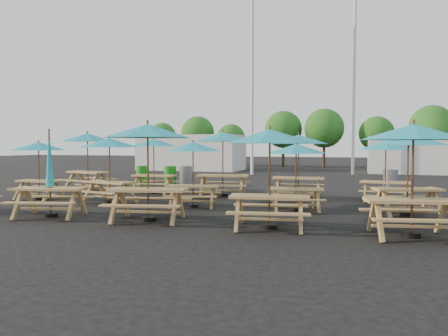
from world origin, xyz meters
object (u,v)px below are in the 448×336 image
(picnic_unit_8, at_px, (223,140))
(picnic_unit_7, at_px, (193,150))
(picnic_unit_12, at_px, (413,138))
(picnic_unit_13, at_px, (408,144))
(picnic_unit_2, at_px, (87,141))
(picnic_unit_3, at_px, (50,181))
(picnic_unit_5, at_px, (154,146))
(picnic_unit_9, at_px, (270,142))
(picnic_unit_6, at_px, (148,136))
(waste_bin_1, at_px, (170,176))
(waste_bin_0, at_px, (142,175))
(picnic_unit_1, at_px, (39,149))
(picnic_unit_4, at_px, (109,146))
(waste_bin_4, at_px, (390,181))
(waste_bin_2, at_px, (186,176))
(waste_bin_3, at_px, (186,176))
(picnic_unit_10, at_px, (296,153))
(picnic_unit_11, at_px, (299,143))
(picnic_unit_14, at_px, (386,149))

(picnic_unit_8, bearing_deg, picnic_unit_7, -99.03)
(picnic_unit_12, relative_size, picnic_unit_13, 0.98)
(picnic_unit_2, xyz_separation_m, picnic_unit_3, (3.18, -6.27, -1.18))
(picnic_unit_5, relative_size, picnic_unit_9, 0.93)
(picnic_unit_6, height_order, picnic_unit_9, picnic_unit_6)
(picnic_unit_2, distance_m, picnic_unit_3, 7.13)
(picnic_unit_3, xyz_separation_m, waste_bin_1, (-0.80, 9.61, -0.52))
(picnic_unit_7, xyz_separation_m, picnic_unit_12, (6.18, -2.82, 0.31))
(picnic_unit_3, relative_size, waste_bin_0, 2.52)
(picnic_unit_1, bearing_deg, picnic_unit_4, -1.97)
(picnic_unit_7, bearing_deg, picnic_unit_2, 139.89)
(waste_bin_0, relative_size, waste_bin_4, 1.00)
(picnic_unit_8, bearing_deg, picnic_unit_12, -52.77)
(picnic_unit_5, bearing_deg, picnic_unit_3, -93.04)
(picnic_unit_12, bearing_deg, picnic_unit_8, 125.11)
(picnic_unit_1, bearing_deg, waste_bin_2, 65.28)
(waste_bin_3, bearing_deg, picnic_unit_3, -89.91)
(picnic_unit_2, height_order, picnic_unit_4, picnic_unit_2)
(picnic_unit_3, bearing_deg, picnic_unit_10, 12.09)
(picnic_unit_12, bearing_deg, waste_bin_0, 129.96)
(picnic_unit_9, relative_size, waste_bin_3, 2.53)
(waste_bin_2, bearing_deg, picnic_unit_3, -90.16)
(waste_bin_4, bearing_deg, picnic_unit_10, -115.02)
(picnic_unit_8, bearing_deg, picnic_unit_4, -143.71)
(picnic_unit_2, relative_size, picnic_unit_11, 1.16)
(picnic_unit_8, xyz_separation_m, picnic_unit_13, (6.37, -2.84, -0.15))
(picnic_unit_3, xyz_separation_m, picnic_unit_14, (8.98, 6.27, 0.85))
(picnic_unit_13, xyz_separation_m, waste_bin_4, (-0.07, 6.49, -1.53))
(picnic_unit_5, xyz_separation_m, waste_bin_4, (9.35, 3.45, -1.48))
(picnic_unit_5, bearing_deg, picnic_unit_9, -47.92)
(picnic_unit_4, height_order, waste_bin_1, picnic_unit_4)
(waste_bin_2, bearing_deg, waste_bin_0, -175.16)
(picnic_unit_7, bearing_deg, picnic_unit_3, -148.07)
(picnic_unit_2, relative_size, picnic_unit_13, 1.05)
(picnic_unit_10, relative_size, picnic_unit_13, 0.85)
(picnic_unit_9, bearing_deg, picnic_unit_14, 55.82)
(picnic_unit_11, bearing_deg, waste_bin_2, 146.36)
(picnic_unit_6, bearing_deg, picnic_unit_10, 29.60)
(picnic_unit_4, height_order, waste_bin_4, picnic_unit_4)
(picnic_unit_4, xyz_separation_m, picnic_unit_10, (6.31, 0.21, -0.18))
(picnic_unit_5, relative_size, waste_bin_2, 2.35)
(picnic_unit_2, xyz_separation_m, picnic_unit_8, (6.24, -0.20, -0.02))
(picnic_unit_4, relative_size, picnic_unit_9, 0.99)
(picnic_unit_12, distance_m, waste_bin_1, 13.90)
(waste_bin_2, height_order, waste_bin_3, same)
(picnic_unit_3, bearing_deg, picnic_unit_8, 48.50)
(picnic_unit_7, xyz_separation_m, waste_bin_2, (-3.03, 6.61, -1.34))
(picnic_unit_8, distance_m, picnic_unit_11, 2.90)
(picnic_unit_9, xyz_separation_m, waste_bin_1, (-6.93, 9.45, -1.58))
(waste_bin_2, bearing_deg, picnic_unit_1, -115.45)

